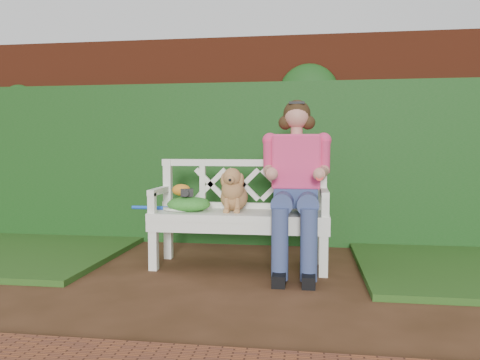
# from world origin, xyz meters

# --- Properties ---
(ground) EXTENTS (60.00, 60.00, 0.00)m
(ground) POSITION_xyz_m (0.00, 0.00, 0.00)
(ground) COLOR #362010
(brick_wall) EXTENTS (10.00, 0.30, 2.20)m
(brick_wall) POSITION_xyz_m (0.00, 1.90, 1.10)
(brick_wall) COLOR #5C2210
(brick_wall) RESTS_ON ground
(ivy_hedge) EXTENTS (10.00, 0.18, 1.70)m
(ivy_hedge) POSITION_xyz_m (0.00, 1.68, 0.85)
(ivy_hedge) COLOR #1D4217
(ivy_hedge) RESTS_ON ground
(garden_bench) EXTENTS (1.63, 0.76, 0.48)m
(garden_bench) POSITION_xyz_m (0.09, 0.68, 0.24)
(garden_bench) COLOR white
(garden_bench) RESTS_ON ground
(seated_woman) EXTENTS (0.77, 0.91, 1.41)m
(seated_woman) POSITION_xyz_m (0.57, 0.66, 0.70)
(seated_woman) COLOR #F73C59
(seated_woman) RESTS_ON ground
(dog) EXTENTS (0.32, 0.39, 0.38)m
(dog) POSITION_xyz_m (0.04, 0.69, 0.67)
(dog) COLOR #B2813B
(dog) RESTS_ON garden_bench
(tennis_racket) EXTENTS (0.73, 0.52, 0.03)m
(tennis_racket) POSITION_xyz_m (-0.44, 0.69, 0.50)
(tennis_racket) COLOR silver
(tennis_racket) RESTS_ON garden_bench
(green_bag) EXTENTS (0.40, 0.32, 0.13)m
(green_bag) POSITION_xyz_m (-0.35, 0.64, 0.54)
(green_bag) COLOR #30742C
(green_bag) RESTS_ON garden_bench
(camera_item) EXTENTS (0.11, 0.09, 0.07)m
(camera_item) POSITION_xyz_m (-0.36, 0.63, 0.64)
(camera_item) COLOR black
(camera_item) RESTS_ON green_bag
(baseball_glove) EXTENTS (0.18, 0.15, 0.10)m
(baseball_glove) POSITION_xyz_m (-0.42, 0.66, 0.66)
(baseball_glove) COLOR orange
(baseball_glove) RESTS_ON green_bag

